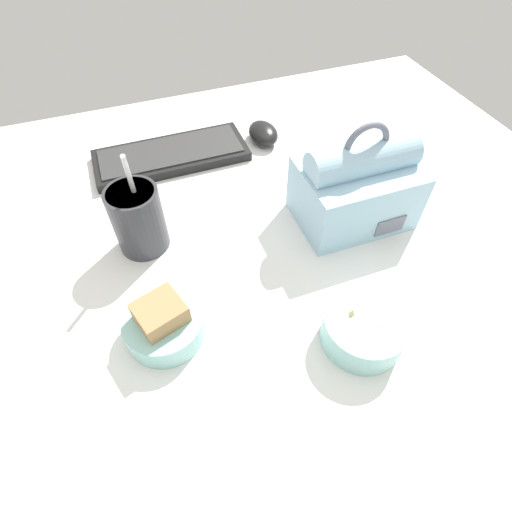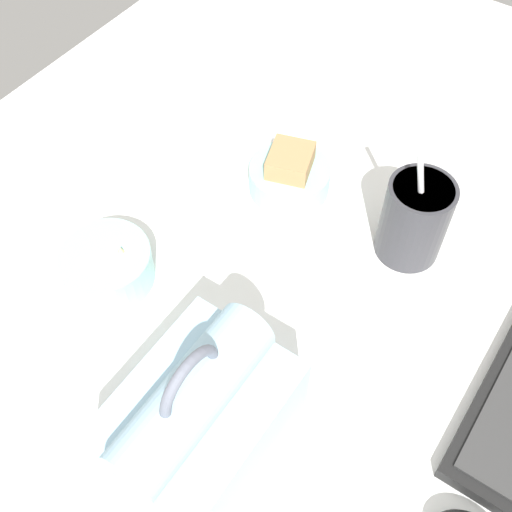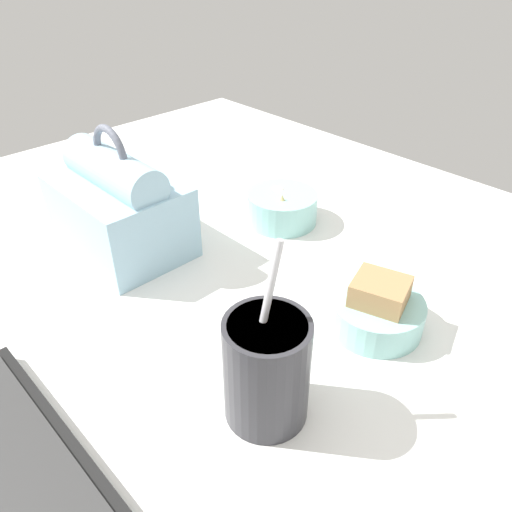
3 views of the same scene
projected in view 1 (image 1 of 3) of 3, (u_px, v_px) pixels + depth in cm
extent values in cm
cube|color=white|center=(228.00, 268.00, 64.20)|extent=(140.00, 110.00, 2.00)
cube|color=black|center=(171.00, 155.00, 80.55)|extent=(30.28, 12.11, 1.80)
cube|color=#333333|center=(171.00, 151.00, 79.75)|extent=(27.85, 9.93, 0.30)
cube|color=#9EC6DB|center=(354.00, 193.00, 66.52)|extent=(18.68, 13.48, 10.46)
cylinder|color=#9EC6DB|center=(363.00, 159.00, 61.32)|extent=(17.75, 5.75, 5.75)
cube|color=slate|center=(390.00, 226.00, 64.90)|extent=(5.23, 0.30, 3.14)
torus|color=slate|center=(366.00, 145.00, 59.34)|extent=(7.54, 1.00, 7.54)
cylinder|color=#333338|center=(138.00, 220.00, 62.01)|extent=(8.03, 8.03, 11.17)
cylinder|color=gold|center=(130.00, 194.00, 57.97)|extent=(7.07, 7.07, 0.60)
cylinder|color=silver|center=(132.00, 186.00, 56.71)|extent=(0.70, 3.79, 12.63)
cylinder|color=#93D1CC|center=(165.00, 326.00, 54.02)|extent=(10.85, 10.85, 3.82)
cube|color=#A87F51|center=(162.00, 318.00, 52.41)|extent=(7.35, 7.00, 5.34)
cylinder|color=#93D1CC|center=(363.00, 330.00, 53.07)|extent=(10.99, 10.99, 4.79)
ellipsoid|color=white|center=(379.00, 327.00, 52.14)|extent=(2.99, 2.99, 3.52)
cone|color=#F4DB84|center=(350.00, 318.00, 52.69)|extent=(4.96, 4.96, 4.07)
sphere|color=#4C5623|center=(379.00, 351.00, 51.17)|extent=(1.32, 1.32, 1.32)
sphere|color=#4C5623|center=(379.00, 345.00, 51.66)|extent=(1.32, 1.32, 1.32)
ellipsoid|color=black|center=(263.00, 133.00, 84.07)|extent=(5.81, 8.35, 3.63)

